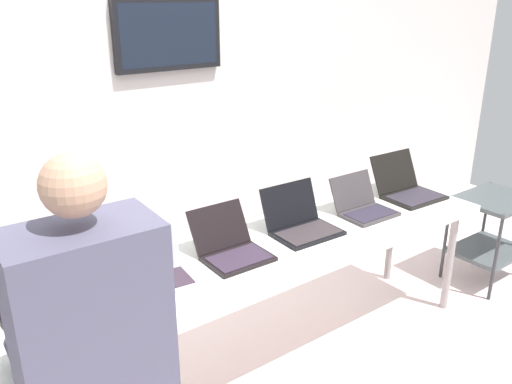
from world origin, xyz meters
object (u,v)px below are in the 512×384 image
laptop_station_1 (149,271)px  storage_cart (492,225)px  laptop_station_2 (231,246)px  laptop_station_3 (301,222)px  workbench (239,265)px  laptop_station_5 (407,187)px  laptop_station_0 (44,303)px  laptop_station_4 (363,205)px  person (94,355)px

laptop_station_1 → storage_cart: size_ratio=0.59×
laptop_station_1 → storage_cart: bearing=-5.0°
laptop_station_2 → laptop_station_3: (0.49, 0.01, 0.00)m
workbench → laptop_station_2: (-0.02, 0.04, 0.10)m
laptop_station_1 → laptop_station_3: size_ratio=1.01×
laptop_station_1 → laptop_station_5: laptop_station_5 is taller
laptop_station_0 → laptop_station_5: laptop_station_5 is taller
workbench → laptop_station_1: bearing=174.4°
workbench → laptop_station_0: (-0.95, 0.06, 0.11)m
laptop_station_4 → person: size_ratio=0.20×
workbench → person: bearing=-147.5°
laptop_station_4 → storage_cart: bearing=-9.6°
laptop_station_3 → laptop_station_4: 0.49m
laptop_station_2 → storage_cart: laptop_station_2 is taller
laptop_station_3 → laptop_station_5: 0.95m
laptop_station_1 → storage_cart: laptop_station_1 is taller
workbench → laptop_station_1: 0.49m
workbench → storage_cart: size_ratio=5.02×
workbench → storage_cart: (2.16, -0.18, -0.29)m
laptop_station_1 → laptop_station_4: (1.43, -0.03, -0.00)m
laptop_station_2 → laptop_station_4: 0.97m
laptop_station_4 → storage_cart: 1.28m
laptop_station_0 → laptop_station_1: 0.48m
laptop_station_0 → laptop_station_1: size_ratio=0.95×
workbench → laptop_station_0: laptop_station_0 is taller
laptop_station_5 → person: (-2.39, -0.67, 0.17)m
workbench → storage_cart: 2.18m
workbench → laptop_station_0: 0.96m
workbench → laptop_station_3: (0.46, 0.05, 0.11)m
person → storage_cart: (3.13, 0.44, -0.56)m
laptop_station_1 → laptop_station_3: 0.94m
laptop_station_0 → laptop_station_2: bearing=-1.3°
laptop_station_4 → person: person is taller
laptop_station_2 → laptop_station_5: 1.43m
laptop_station_0 → person: size_ratio=0.22×
workbench → laptop_station_2: size_ratio=8.95×
person → storage_cart: bearing=7.9°
laptop_station_1 → laptop_station_3: (0.94, 0.00, 0.00)m
laptop_station_1 → laptop_station_4: laptop_station_1 is taller
laptop_station_2 → laptop_station_5: bearing=0.7°
laptop_station_0 → laptop_station_4: size_ratio=1.09×
laptop_station_0 → laptop_station_4: (1.90, -0.04, -0.01)m
laptop_station_3 → person: bearing=-155.1°
laptop_station_3 → laptop_station_4: size_ratio=1.13×
workbench → person: 1.19m
laptop_station_1 → laptop_station_4: bearing=-1.0°
laptop_station_0 → laptop_station_3: bearing=-0.4°
laptop_station_0 → laptop_station_1: bearing=-1.3°
laptop_station_0 → person: 0.70m
laptop_station_2 → storage_cart: size_ratio=0.56×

